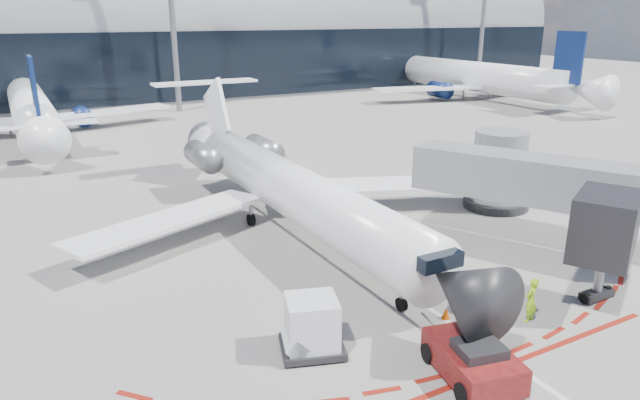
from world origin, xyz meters
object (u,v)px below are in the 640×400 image
pushback_tug (473,360)px  uld_container (312,326)px  regional_jet (286,186)px  ramp_worker (531,300)px

pushback_tug → uld_container: uld_container is taller
regional_jet → pushback_tug: bearing=-92.2°
ramp_worker → uld_container: 8.81m
regional_jet → pushback_tug: 15.69m
regional_jet → uld_container: (-4.60, -11.73, -1.46)m
pushback_tug → ramp_worker: ramp_worker is taller
uld_container → pushback_tug: bearing=-25.2°
pushback_tug → ramp_worker: 4.82m
ramp_worker → uld_container: uld_container is taller
regional_jet → pushback_tug: (-0.60, -15.57, -1.88)m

